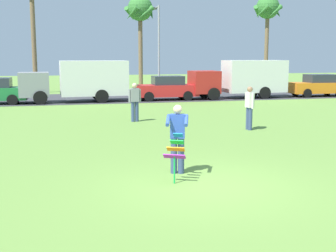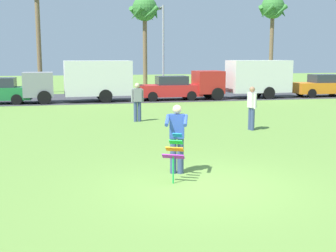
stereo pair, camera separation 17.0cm
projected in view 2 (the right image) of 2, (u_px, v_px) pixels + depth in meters
The scene contains 13 objects.
ground_plane at pixel (204, 186), 10.10m from camera, with size 120.00×120.00×0.00m, color olive.
road_strip at pixel (110, 98), 31.20m from camera, with size 120.00×8.00×0.01m, color #38383D.
person_kite_flyer at pixel (177, 136), 11.00m from camera, with size 0.68×0.75×1.73m.
kite_held at pixel (175, 151), 10.32m from camera, with size 0.60×0.73×1.11m.
parked_truck_grey_van at pixel (85, 80), 28.27m from camera, with size 6.77×2.29×2.62m.
parked_car_red at pixel (170, 88), 29.60m from camera, with size 4.21×1.86×1.60m.
parked_truck_red_cab at pixel (247, 78), 30.71m from camera, with size 6.74×2.22×2.62m.
parked_car_orange at pixel (323, 86), 32.10m from camera, with size 4.22×1.87×1.60m.
palm_tree_centre_far at pixel (145, 12), 37.44m from camera, with size 2.58×2.71×7.93m.
palm_tree_far_left at pixel (273, 11), 40.33m from camera, with size 2.58×2.71×8.36m.
streetlight_pole at pixel (163, 43), 36.59m from camera, with size 0.24×1.65×7.00m.
person_walker_near at pixel (252, 107), 17.55m from camera, with size 0.26×0.57×1.73m.
person_walker_far at pixel (137, 101), 19.84m from camera, with size 0.57×0.25×1.73m.
Camera 2 is at (-2.97, -9.33, 2.92)m, focal length 47.48 mm.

